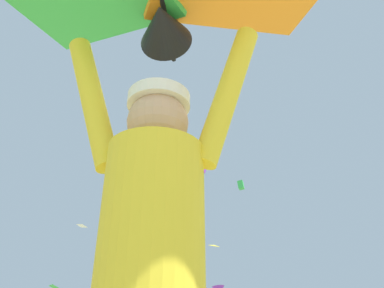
{
  "coord_description": "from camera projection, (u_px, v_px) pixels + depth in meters",
  "views": [
    {
      "loc": [
        0.06,
        -1.21,
        0.78
      ],
      "look_at": [
        -0.14,
        2.17,
        2.59
      ],
      "focal_mm": 34.29,
      "sensor_mm": 36.0,
      "label": 1
    }
  ],
  "objects": [
    {
      "name": "distant_kite_green_high_right",
      "position": [
        241.0,
        185.0,
        38.07
      ],
      "size": [
        0.77,
        0.78,
        0.98
      ],
      "color": "green"
    },
    {
      "name": "distant_kite_green_overhead_distant",
      "position": [
        54.0,
        287.0,
        25.28
      ],
      "size": [
        0.61,
        0.57,
        0.34
      ],
      "color": "green"
    },
    {
      "name": "distant_kite_yellow_high_left",
      "position": [
        214.0,
        245.0,
        27.58
      ],
      "size": [
        1.25,
        1.24,
        0.33
      ],
      "color": "yellow"
    },
    {
      "name": "kite_flyer_person",
      "position": [
        150.0,
        281.0,
        1.11
      ],
      "size": [
        0.81,
        0.35,
        1.92
      ],
      "color": "#424751",
      "rests_on": "ground"
    },
    {
      "name": "distant_kite_purple_low_left",
      "position": [
        115.0,
        178.0,
        33.34
      ],
      "size": [
        0.67,
        0.68,
        0.2
      ],
      "color": "purple"
    },
    {
      "name": "distant_kite_white_far_center",
      "position": [
        82.0,
        225.0,
        26.28
      ],
      "size": [
        0.8,
        0.8,
        0.19
      ],
      "color": "white"
    },
    {
      "name": "distant_kite_purple_mid_left",
      "position": [
        196.0,
        161.0,
        19.77
      ],
      "size": [
        1.28,
        1.14,
        1.42
      ],
      "color": "purple"
    },
    {
      "name": "distant_kite_magenta_mid_right",
      "position": [
        58.0,
        22.0,
        27.29
      ],
      "size": [
        0.88,
        0.88,
        0.19
      ],
      "color": "#DB2393"
    }
  ]
}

